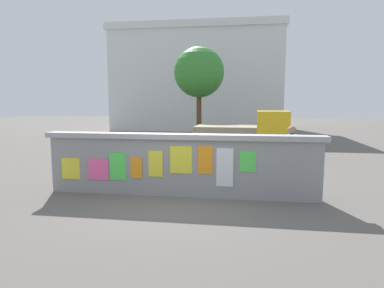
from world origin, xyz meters
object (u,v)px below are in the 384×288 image
object	(u,v)px
person_walking	(291,151)
tree_roadside	(199,73)
motorcycle	(148,148)
bicycle_far	(225,172)
bicycle_near	(147,161)
auto_rickshaw_truck	(246,135)

from	to	relation	value
person_walking	tree_roadside	distance (m)	10.82
person_walking	motorcycle	bearing A→B (deg)	142.67
bicycle_far	person_walking	distance (m)	1.77
tree_roadside	person_walking	bearing A→B (deg)	-69.57
person_walking	tree_roadside	bearing A→B (deg)	110.43
bicycle_near	bicycle_far	size ratio (longest dim) A/B	1.00
motorcycle	person_walking	bearing A→B (deg)	-37.33
auto_rickshaw_truck	motorcycle	xyz separation A→B (m)	(-3.69, -1.03, -0.44)
tree_roadside	motorcycle	bearing A→B (deg)	-100.29
motorcycle	bicycle_near	bearing A→B (deg)	-74.70
bicycle_far	auto_rickshaw_truck	bearing A→B (deg)	82.83
bicycle_near	auto_rickshaw_truck	bearing A→B (deg)	47.10
motorcycle	person_walking	xyz separation A→B (m)	(4.77, -3.64, 0.52)
bicycle_near	person_walking	bearing A→B (deg)	-18.23
auto_rickshaw_truck	bicycle_far	size ratio (longest dim) A/B	2.14
bicycle_near	tree_roadside	xyz separation A→B (m)	(0.50, 8.44, 3.38)
bicycle_far	person_walking	world-z (taller)	person_walking
bicycle_near	tree_roadside	distance (m)	9.11
auto_rickshaw_truck	bicycle_far	world-z (taller)	auto_rickshaw_truck
motorcycle	tree_roadside	distance (m)	7.08
bicycle_far	motorcycle	bearing A→B (deg)	131.45
bicycle_near	tree_roadside	bearing A→B (deg)	86.62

